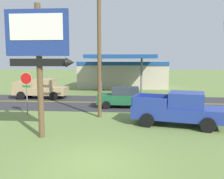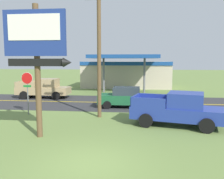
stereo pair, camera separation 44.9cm
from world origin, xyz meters
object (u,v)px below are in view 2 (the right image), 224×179
car_green_near_lane (125,97)px  gas_station (126,73)px  pickup_tan_on_road (44,88)px  utility_pole (99,44)px  stop_sign (27,86)px  motel_sign (37,47)px  pickup_blue_parked_on_lawn (178,109)px

car_green_near_lane → gas_station: bearing=92.7°
gas_station → pickup_tan_on_road: size_ratio=2.31×
utility_pole → car_green_near_lane: bearing=67.1°
stop_sign → pickup_tan_on_road: stop_sign is taller
motel_sign → stop_sign: motel_sign is taller
stop_sign → car_green_near_lane: bearing=26.8°
motel_sign → car_green_near_lane: 9.72m
motel_sign → utility_pole: 5.17m
utility_pole → pickup_tan_on_road: bearing=132.1°
stop_sign → pickup_blue_parked_on_lawn: size_ratio=0.53×
stop_sign → gas_station: gas_station is taller
pickup_tan_on_road → stop_sign: bearing=-76.6°
pickup_blue_parked_on_lawn → car_green_near_lane: 6.26m
utility_pole → pickup_tan_on_road: size_ratio=1.73×
utility_pole → gas_station: (0.81, 18.52, -2.86)m
utility_pole → pickup_blue_parked_on_lawn: 6.45m
stop_sign → utility_pole: (5.10, -0.23, 2.78)m
motel_sign → stop_sign: (-2.89, 4.90, -2.39)m
motel_sign → utility_pole: size_ratio=0.72×
gas_station → pickup_blue_parked_on_lawn: (4.08, -20.22, -0.98)m
motel_sign → gas_station: motel_sign is taller
stop_sign → gas_station: bearing=72.1°
utility_pole → motel_sign: bearing=-115.4°
gas_station → car_green_near_lane: bearing=-87.3°
motel_sign → pickup_tan_on_road: motel_sign is taller
stop_sign → pickup_blue_parked_on_lawn: 10.23m
stop_sign → utility_pole: size_ratio=0.33×
gas_station → car_green_near_lane: size_ratio=2.86×
utility_pole → gas_station: size_ratio=0.75×
utility_pole → pickup_tan_on_road: utility_pole is taller
motel_sign → utility_pole: bearing=64.6°
motel_sign → pickup_blue_parked_on_lawn: (7.10, 2.96, -3.45)m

